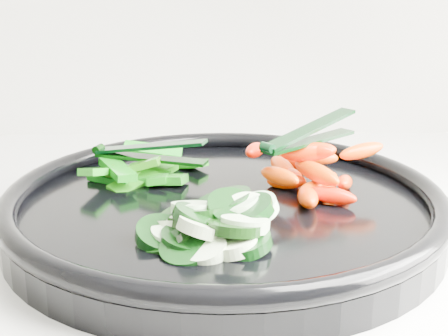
{
  "coord_description": "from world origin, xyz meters",
  "views": [
    {
      "loc": [
        0.48,
        1.17,
        1.14
      ],
      "look_at": [
        0.49,
        1.67,
        0.99
      ],
      "focal_mm": 50.0,
      "sensor_mm": 36.0,
      "label": 1
    }
  ],
  "objects": [
    {
      "name": "veggie_tray",
      "position": [
        0.49,
        1.67,
        0.95
      ],
      "size": [
        0.48,
        0.48,
        0.04
      ],
      "color": "black",
      "rests_on": "counter"
    },
    {
      "name": "cucumber_pile",
      "position": [
        0.48,
        1.6,
        0.96
      ],
      "size": [
        0.12,
        0.11,
        0.04
      ],
      "color": "black",
      "rests_on": "veggie_tray"
    },
    {
      "name": "carrot_pile",
      "position": [
        0.57,
        1.7,
        0.97
      ],
      "size": [
        0.13,
        0.16,
        0.05
      ],
      "color": "#FF4200",
      "rests_on": "veggie_tray"
    },
    {
      "name": "pepper_pile",
      "position": [
        0.42,
        1.73,
        0.96
      ],
      "size": [
        0.12,
        0.1,
        0.04
      ],
      "color": "#0E720A",
      "rests_on": "veggie_tray"
    },
    {
      "name": "tong_carrot",
      "position": [
        0.57,
        1.7,
        1.0
      ],
      "size": [
        0.09,
        0.09,
        0.02
      ],
      "color": "black",
      "rests_on": "carrot_pile"
    },
    {
      "name": "tong_pepper",
      "position": [
        0.42,
        1.74,
        0.98
      ],
      "size": [
        0.11,
        0.05,
        0.02
      ],
      "color": "black",
      "rests_on": "pepper_pile"
    }
  ]
}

